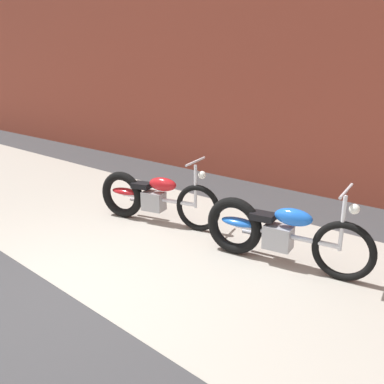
# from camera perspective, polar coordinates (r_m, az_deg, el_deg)

# --- Properties ---
(ground_plane) EXTENTS (80.00, 80.00, 0.00)m
(ground_plane) POSITION_cam_1_polar(r_m,az_deg,el_deg) (4.45, -17.45, -13.56)
(ground_plane) COLOR #38383A
(sidewalk_slab) EXTENTS (36.00, 3.50, 0.01)m
(sidewalk_slab) POSITION_cam_1_polar(r_m,az_deg,el_deg) (5.42, -1.45, -7.06)
(sidewalk_slab) COLOR #9E998E
(sidewalk_slab) RESTS_ON ground
(brick_building_wall) EXTENTS (36.00, 0.50, 6.17)m
(brick_building_wall) POSITION_cam_1_polar(r_m,az_deg,el_deg) (7.90, 17.19, 22.54)
(brick_building_wall) COLOR brown
(brick_building_wall) RESTS_ON ground
(motorcycle_red) EXTENTS (1.96, 0.79, 1.03)m
(motorcycle_red) POSITION_cam_1_polar(r_m,az_deg,el_deg) (6.03, -6.10, -0.66)
(motorcycle_red) COLOR black
(motorcycle_red) RESTS_ON ground
(motorcycle_blue) EXTENTS (1.99, 0.63, 1.03)m
(motorcycle_blue) POSITION_cam_1_polar(r_m,az_deg,el_deg) (4.81, 11.34, -5.49)
(motorcycle_blue) COLOR black
(motorcycle_blue) RESTS_ON ground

